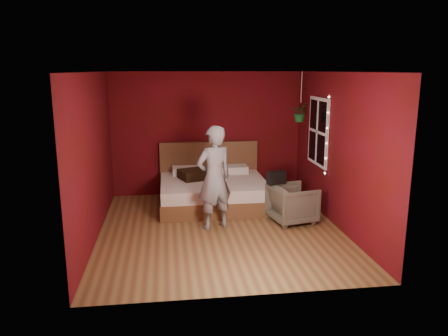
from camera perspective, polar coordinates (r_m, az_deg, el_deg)
floor at (r=7.45m, az=-0.50°, el=-7.98°), size 4.50×4.50×0.00m
room_walls at (r=7.03m, az=-0.52°, el=4.92°), size 4.04×4.54×2.62m
window at (r=8.39m, az=12.18°, el=4.67°), size 0.05×0.97×1.27m
fairy_lights at (r=7.89m, az=13.29°, el=4.12°), size 0.04×0.04×1.45m
bed at (r=8.70m, az=-1.47°, el=-2.86°), size 2.08×1.77×1.14m
person at (r=7.25m, az=-1.28°, el=-1.31°), size 0.75×0.63×1.75m
armchair at (r=7.77m, az=8.93°, el=-4.64°), size 0.87×0.86×0.67m
handbag at (r=7.73m, az=6.86°, el=-1.23°), size 0.34×0.23×0.23m
throw_pillow at (r=8.65m, az=-4.02°, el=-0.85°), size 0.64×0.64×0.18m
hanging_plant at (r=8.49m, az=9.96°, el=7.17°), size 0.42×0.39×0.94m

